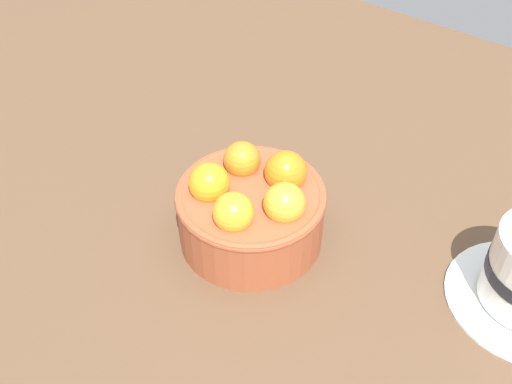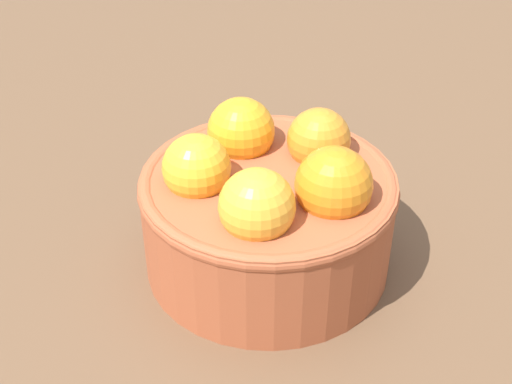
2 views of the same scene
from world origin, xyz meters
TOP-DOWN VIEW (x-y plane):
  - ground_plane at (0.00, 0.00)cm, footprint 152.39×110.25cm
  - terracotta_bowl at (0.02, 0.02)cm, footprint 14.94×14.94cm

SIDE VIEW (x-z plane):
  - ground_plane at x=0.00cm, z-range -4.28..0.00cm
  - terracotta_bowl at x=0.02cm, z-range -0.51..8.75cm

